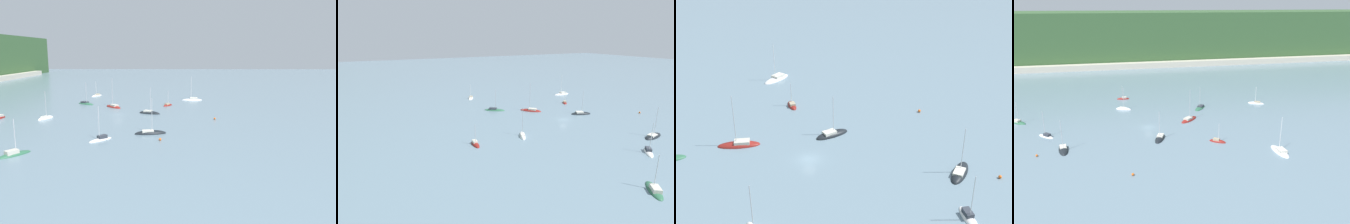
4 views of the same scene
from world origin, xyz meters
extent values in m
plane|color=slate|center=(0.00, 0.00, 0.00)|extent=(600.00, 600.00, 0.00)
ellipsoid|color=black|center=(-25.96, -12.85, 0.00)|extent=(4.05, 8.63, 1.89)
cube|color=silver|center=(-26.08, -12.20, 0.75)|extent=(2.34, 3.26, 0.46)
cylinder|color=silver|center=(-25.89, -13.26, 4.88)|extent=(0.14, 0.14, 8.72)
ellipsoid|color=maroon|center=(19.31, -16.57, 0.00)|extent=(5.30, 4.44, 1.49)
cube|color=tan|center=(18.97, -16.34, 0.73)|extent=(2.25, 2.09, 0.64)
cylinder|color=silver|center=(19.53, -16.72, 3.15)|extent=(0.14, 0.14, 5.48)
ellipsoid|color=silver|center=(34.41, -27.04, 0.00)|extent=(3.26, 8.98, 1.49)
cube|color=silver|center=(34.42, -27.75, 0.83)|extent=(2.22, 3.26, 0.84)
cylinder|color=silver|center=(34.40, -26.59, 5.32)|extent=(0.14, 0.14, 9.83)
cylinder|color=#B2B2B7|center=(-7.02, 21.69, 4.71)|extent=(0.14, 0.14, 8.31)
ellipsoid|color=white|center=(-32.55, -1.24, 0.00)|extent=(5.95, 5.67, 1.13)
cube|color=#333842|center=(-32.17, -1.59, 0.75)|extent=(2.56, 2.49, 0.88)
cylinder|color=silver|center=(-32.78, -1.02, 4.33)|extent=(0.14, 0.14, 8.05)
ellipsoid|color=maroon|center=(15.34, 4.33, 0.00)|extent=(8.30, 8.07, 1.60)
cube|color=beige|center=(14.83, 3.85, 0.79)|extent=(3.65, 3.61, 0.70)
cylinder|color=#B2B2B7|center=(15.66, 4.63, 5.82)|extent=(0.14, 0.14, 10.76)
ellipsoid|color=black|center=(2.44, -10.58, 0.00)|extent=(5.20, 8.15, 1.84)
cube|color=silver|center=(2.67, -10.00, 0.82)|extent=(2.70, 3.25, 0.62)
cylinder|color=silver|center=(2.30, -10.94, 4.76)|extent=(0.14, 0.14, 8.51)
sphere|color=orange|center=(-32.62, -15.64, 0.32)|extent=(0.63, 0.63, 0.63)
sphere|color=orange|center=(-7.47, -31.83, 0.34)|extent=(0.68, 0.68, 0.68)
camera|label=1|loc=(-108.62, -18.80, 20.98)|focal=35.00mm
camera|label=2|loc=(-70.78, 60.59, 29.11)|focal=28.00mm
camera|label=3|loc=(-51.78, 59.51, 48.55)|focal=50.00mm
camera|label=4|loc=(-10.80, -103.96, 40.21)|focal=35.00mm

